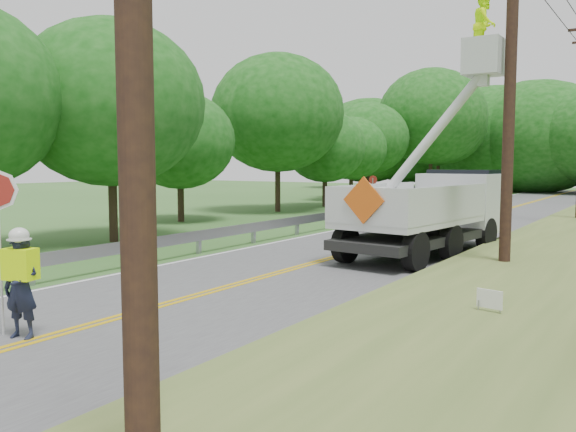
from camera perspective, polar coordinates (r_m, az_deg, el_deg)
The scene contains 12 objects.
ground at distance 11.79m, azimuth -16.29°, elevation -9.50°, with size 140.00×140.00×0.00m, color #325C26.
road at distance 23.29m, azimuth 10.77°, elevation -2.17°, with size 7.20×96.00×0.03m.
guardrail at distance 25.79m, azimuth 3.26°, elevation -0.18°, with size 0.18×48.00×0.77m.
utility_poles at distance 24.81m, azimuth 24.64°, elevation 10.07°, with size 1.60×43.30×10.00m.
treeline_left at distance 43.01m, azimuth 6.69°, elevation 8.90°, with size 11.28×53.61×11.13m.
treeline_horizon at distance 64.15m, azimuth 25.23°, elevation 6.94°, with size 56.98×14.27×11.33m.
flagger at distance 10.83m, azimuth -24.35°, elevation -5.51°, with size 1.08×0.58×2.81m.
bucket_truck at distance 20.03m, azimuth 14.71°, elevation 1.30°, with size 4.30×7.95×7.41m.
suv_silver at distance 27.24m, azimuth 11.25°, elevation 0.60°, with size 2.69×5.83×1.62m, color silver.
suv_darkgrey at distance 32.10m, azimuth 13.84°, elevation 1.35°, with size 2.47×6.08×1.76m, color #3D4246.
stop_sign_permanent at distance 32.10m, azimuth 8.15°, elevation 2.48°, with size 0.48×0.06×2.27m.
yard_sign at distance 11.21m, azimuth 18.80°, elevation -7.71°, with size 0.47×0.13×0.69m.
Camera 1 is at (8.68, -7.41, 2.93)m, focal length 36.99 mm.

